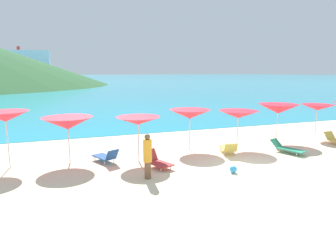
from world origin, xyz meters
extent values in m
cube|color=beige|center=(0.00, 10.00, -0.15)|extent=(50.00, 100.00, 0.30)
cube|color=teal|center=(0.00, 228.64, 0.01)|extent=(650.00, 440.00, 0.02)
cylinder|color=silver|center=(-9.51, 3.91, 1.14)|extent=(0.05, 0.05, 2.29)
cone|color=red|center=(-9.51, 3.91, 2.18)|extent=(2.03, 2.03, 0.43)
sphere|color=silver|center=(-9.51, 3.91, 2.32)|extent=(0.07, 0.07, 0.07)
cylinder|color=silver|center=(-7.10, 3.71, 0.97)|extent=(0.05, 0.05, 1.93)
cone|color=red|center=(-7.10, 3.71, 1.79)|extent=(2.27, 2.27, 0.55)
sphere|color=silver|center=(-7.10, 3.71, 1.96)|extent=(0.07, 0.07, 0.07)
cylinder|color=silver|center=(-4.16, 2.91, 0.98)|extent=(0.06, 0.06, 1.96)
cone|color=red|center=(-4.16, 2.91, 1.87)|extent=(2.15, 2.15, 0.36)
sphere|color=silver|center=(-4.16, 2.91, 1.99)|extent=(0.07, 0.07, 0.07)
cylinder|color=silver|center=(-1.17, 4.04, 0.99)|extent=(0.05, 0.05, 1.98)
cone|color=red|center=(-1.17, 4.04, 1.86)|extent=(2.21, 2.21, 0.47)
sphere|color=silver|center=(-1.17, 4.04, 2.01)|extent=(0.07, 0.07, 0.07)
cylinder|color=silver|center=(1.31, 3.45, 0.96)|extent=(0.05, 0.05, 1.91)
cone|color=red|center=(1.31, 3.45, 1.81)|extent=(2.21, 2.21, 0.39)
sphere|color=silver|center=(1.31, 3.45, 1.94)|extent=(0.07, 0.07, 0.07)
cylinder|color=silver|center=(4.25, 3.93, 1.03)|extent=(0.05, 0.05, 2.06)
cone|color=red|center=(4.25, 3.93, 1.92)|extent=(2.33, 2.33, 0.54)
sphere|color=silver|center=(4.25, 3.93, 2.09)|extent=(0.07, 0.07, 0.07)
cylinder|color=silver|center=(7.17, 3.96, 0.99)|extent=(0.05, 0.05, 1.98)
cone|color=red|center=(7.17, 3.96, 1.89)|extent=(1.96, 1.96, 0.36)
sphere|color=silver|center=(7.17, 3.96, 2.01)|extent=(0.07, 0.07, 0.07)
cube|color=#A53333|center=(-3.54, 1.61, 0.21)|extent=(0.99, 1.19, 0.05)
cube|color=#A53333|center=(-3.80, 2.20, 0.45)|extent=(0.67, 0.52, 0.50)
cylinder|color=silver|center=(-3.66, 1.22, 0.09)|extent=(0.04, 0.04, 0.18)
cylinder|color=silver|center=(-3.17, 1.44, 0.09)|extent=(0.04, 0.04, 0.18)
cylinder|color=silver|center=(-3.96, 1.87, 0.09)|extent=(0.04, 0.04, 0.18)
cylinder|color=silver|center=(-3.46, 2.09, 0.09)|extent=(0.04, 0.04, 0.18)
cube|color=#268C66|center=(3.24, 1.60, 0.21)|extent=(0.95, 1.39, 0.05)
cube|color=#268C66|center=(2.96, 2.39, 0.39)|extent=(0.65, 0.58, 0.40)
cylinder|color=silver|center=(3.15, 1.13, 0.09)|extent=(0.04, 0.04, 0.18)
cylinder|color=silver|center=(3.60, 1.29, 0.09)|extent=(0.04, 0.04, 0.18)
cylinder|color=silver|center=(2.85, 1.97, 0.09)|extent=(0.04, 0.04, 0.18)
cylinder|color=silver|center=(3.30, 2.13, 0.09)|extent=(0.04, 0.04, 0.18)
cube|color=#1E478C|center=(-5.66, 3.41, 0.23)|extent=(1.00, 1.27, 0.05)
cube|color=#1E478C|center=(-5.37, 2.78, 0.46)|extent=(0.62, 0.51, 0.49)
cylinder|color=silver|center=(-5.59, 3.83, 0.10)|extent=(0.04, 0.04, 0.20)
cylinder|color=silver|center=(-6.03, 3.63, 0.10)|extent=(0.04, 0.04, 0.20)
cylinder|color=silver|center=(-5.25, 3.12, 0.10)|extent=(0.04, 0.04, 0.20)
cylinder|color=silver|center=(-5.70, 2.91, 0.10)|extent=(0.04, 0.04, 0.20)
cube|color=#D8BF4C|center=(0.32, 2.76, 0.26)|extent=(0.95, 1.28, 0.05)
cube|color=#D8BF4C|center=(0.12, 2.11, 0.47)|extent=(0.65, 0.42, 0.43)
cylinder|color=silver|center=(0.69, 3.02, 0.12)|extent=(0.04, 0.04, 0.24)
cylinder|color=silver|center=(0.18, 3.18, 0.12)|extent=(0.04, 0.04, 0.24)
cylinder|color=silver|center=(0.45, 2.25, 0.12)|extent=(0.04, 0.04, 0.24)
cylinder|color=silver|center=(-0.07, 2.42, 0.12)|extent=(0.04, 0.04, 0.24)
cube|color=#D8BF4C|center=(7.00, 2.77, 0.41)|extent=(0.60, 0.35, 0.43)
cylinder|color=silver|center=(6.73, 2.47, 0.09)|extent=(0.04, 0.04, 0.19)
cylinder|color=brown|center=(-4.36, 0.69, 0.33)|extent=(0.25, 0.25, 0.66)
cylinder|color=orange|center=(-4.36, 0.69, 1.09)|extent=(0.33, 0.33, 0.86)
sphere|color=brown|center=(-4.36, 0.69, 1.62)|extent=(0.22, 0.22, 0.22)
sphere|color=#3399D8|center=(-0.97, 0.14, 0.15)|extent=(0.30, 0.30, 0.30)
cube|color=silver|center=(-34.35, 263.12, 4.19)|extent=(48.32, 15.03, 8.34)
cube|color=white|center=(-34.35, 263.12, 15.02)|extent=(36.33, 11.77, 13.31)
cylinder|color=red|center=(-40.25, 264.12, 23.17)|extent=(2.51, 2.51, 3.00)
camera|label=1|loc=(-7.17, -9.52, 3.98)|focal=31.28mm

